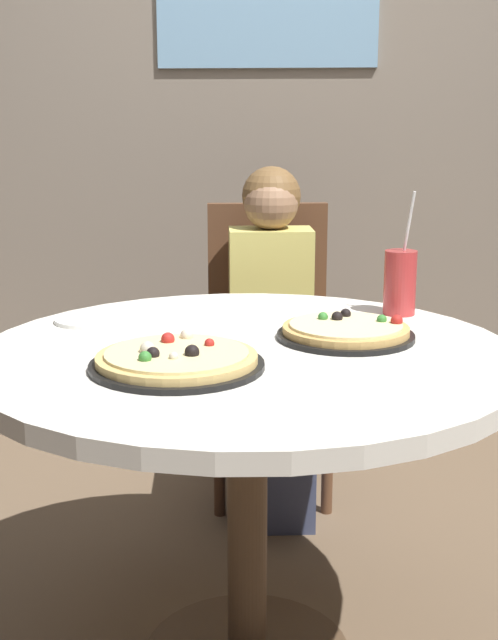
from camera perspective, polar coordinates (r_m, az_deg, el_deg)
name	(u,v)px	position (r m, az deg, el deg)	size (l,w,h in m)	color
wall_with_window	(283,57)	(3.42, 2.26, 17.14)	(5.20, 0.14, 2.90)	gray
dining_table	(247,395)	(1.85, -0.12, -5.01)	(1.16, 1.16, 0.75)	silver
chair_wooden	(269,332)	(2.85, 1.32, -0.81)	(0.45, 0.45, 0.95)	brown
diner_child	(272,361)	(2.68, 1.52, -2.73)	(0.30, 0.42, 1.08)	#3F4766
pizza_veggie	(346,331)	(1.91, 6.50, -0.75)	(0.31, 0.31, 0.05)	black
pizza_cheese	(177,360)	(1.68, -4.86, -2.69)	(0.35, 0.35, 0.05)	black
soda_cup	(400,282)	(2.15, 10.06, 2.51)	(0.08, 0.08, 0.31)	#B73333
plate_small	(92,320)	(2.09, -10.43, 0.03)	(0.18, 0.18, 0.01)	white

